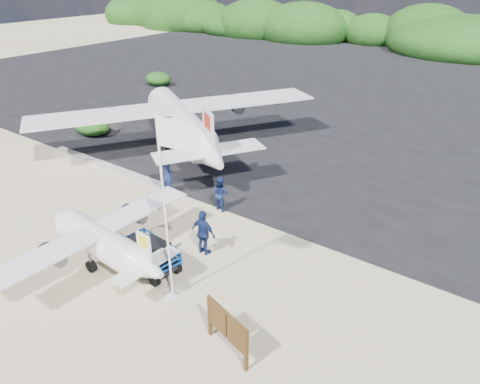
{
  "coord_description": "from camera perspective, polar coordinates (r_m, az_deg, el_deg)",
  "views": [
    {
      "loc": [
        9.6,
        -8.4,
        9.91
      ],
      "look_at": [
        0.39,
        4.56,
        1.51
      ],
      "focal_mm": 32.0,
      "sensor_mm": 36.0,
      "label": 1
    }
  ],
  "objects": [
    {
      "name": "flagpole",
      "position": [
        15.12,
        -8.93,
        -13.5
      ],
      "size": [
        1.34,
        0.69,
        6.44
      ],
      "primitive_type": null,
      "rotation": [
        0.0,
        0.0,
        0.12
      ],
      "color": "white",
      "rests_on": "ground"
    },
    {
      "name": "crew_c",
      "position": [
        16.38,
        -4.89,
        -5.46
      ],
      "size": [
        1.1,
        0.46,
        1.88
      ],
      "primitive_type": "imported",
      "rotation": [
        0.0,
        0.0,
        3.14
      ],
      "color": "navy",
      "rests_on": "ground"
    },
    {
      "name": "signboard",
      "position": [
        13.26,
        -1.68,
        -20.48
      ],
      "size": [
        1.88,
        0.68,
        1.56
      ],
      "primitive_type": null,
      "rotation": [
        0.0,
        0.0,
        -0.27
      ],
      "color": "#573918",
      "rests_on": "ground"
    },
    {
      "name": "crew_b",
      "position": [
        19.37,
        -2.62,
        -0.16
      ],
      "size": [
        0.85,
        0.69,
        1.64
      ],
      "primitive_type": "imported",
      "rotation": [
        0.0,
        0.0,
        3.05
      ],
      "color": "navy",
      "rests_on": "ground"
    },
    {
      "name": "vegetation_band",
      "position": [
        64.88,
        27.63,
        16.08
      ],
      "size": [
        124.0,
        8.0,
        4.4
      ],
      "primitive_type": null,
      "color": "#B2B2B2",
      "rests_on": "ground"
    },
    {
      "name": "asphalt_apron",
      "position": [
        40.8,
        21.19,
        11.96
      ],
      "size": [
        90.0,
        50.0,
        0.04
      ],
      "primitive_type": null,
      "color": "#B2B2B2",
      "rests_on": "ground"
    },
    {
      "name": "lagoon",
      "position": [
        23.28,
        -23.87,
        0.11
      ],
      "size": [
        9.0,
        7.0,
        0.4
      ],
      "primitive_type": null,
      "color": "#B2B2B2",
      "rests_on": "ground"
    },
    {
      "name": "baggage_cart",
      "position": [
        16.44,
        -11.75,
        -9.91
      ],
      "size": [
        2.61,
        1.72,
        1.22
      ],
      "primitive_type": null,
      "rotation": [
        0.0,
        0.0,
        -0.14
      ],
      "color": "#0B44AA",
      "rests_on": "ground"
    },
    {
      "name": "ground",
      "position": [
        16.15,
        -10.73,
        -10.58
      ],
      "size": [
        160.0,
        160.0,
        0.0
      ],
      "primitive_type": "plane",
      "color": "beige"
    },
    {
      "name": "aircraft_small",
      "position": [
        49.99,
        5.8,
        16.28
      ],
      "size": [
        6.86,
        6.86,
        2.34
      ],
      "primitive_type": null,
      "rotation": [
        0.0,
        0.0,
        3.08
      ],
      "color": "#B2B2B2",
      "rests_on": "ground"
    },
    {
      "name": "crew_a",
      "position": [
        21.0,
        -9.63,
        2.3
      ],
      "size": [
        0.78,
        0.57,
        1.97
      ],
      "primitive_type": "imported",
      "rotation": [
        0.0,
        0.0,
        3.0
      ],
      "color": "navy",
      "rests_on": "ground"
    }
  ]
}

